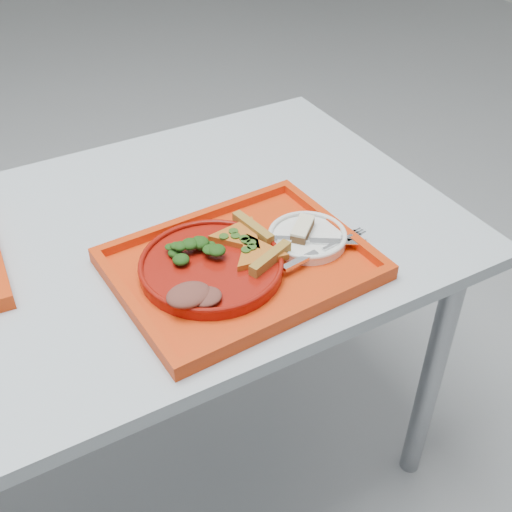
# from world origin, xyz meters

# --- Properties ---
(ground) EXTENTS (10.00, 10.00, 0.00)m
(ground) POSITION_xyz_m (0.00, 0.00, 0.00)
(ground) COLOR #93969B
(ground) RESTS_ON ground
(table) EXTENTS (1.60, 0.80, 0.75)m
(table) POSITION_xyz_m (0.00, 0.00, 0.68)
(table) COLOR #B2BEC8
(table) RESTS_ON ground
(tray_main) EXTENTS (0.47, 0.37, 0.01)m
(tray_main) POSITION_xyz_m (0.30, -0.18, 0.76)
(tray_main) COLOR red
(tray_main) RESTS_ON table
(dinner_plate) EXTENTS (0.26, 0.26, 0.02)m
(dinner_plate) POSITION_xyz_m (0.24, -0.17, 0.77)
(dinner_plate) COLOR maroon
(dinner_plate) RESTS_ON tray_main
(side_plate) EXTENTS (0.15, 0.15, 0.01)m
(side_plate) POSITION_xyz_m (0.44, -0.18, 0.77)
(side_plate) COLOR white
(side_plate) RESTS_ON tray_main
(pizza_slice_a) EXTENTS (0.14, 0.14, 0.02)m
(pizza_slice_a) POSITION_xyz_m (0.32, -0.19, 0.79)
(pizza_slice_a) COLOR gold
(pizza_slice_a) RESTS_ON dinner_plate
(pizza_slice_b) EXTENTS (0.14, 0.12, 0.02)m
(pizza_slice_b) POSITION_xyz_m (0.32, -0.13, 0.79)
(pizza_slice_b) COLOR gold
(pizza_slice_b) RESTS_ON dinner_plate
(salad_heap) EXTENTS (0.08, 0.07, 0.04)m
(salad_heap) POSITION_xyz_m (0.23, -0.13, 0.80)
(salad_heap) COLOR black
(salad_heap) RESTS_ON dinner_plate
(meat_portion) EXTENTS (0.08, 0.06, 0.02)m
(meat_portion) POSITION_xyz_m (0.17, -0.24, 0.79)
(meat_portion) COLOR brown
(meat_portion) RESTS_ON dinner_plate
(dessert_bar) EXTENTS (0.07, 0.07, 0.02)m
(dessert_bar) POSITION_xyz_m (0.44, -0.17, 0.79)
(dessert_bar) COLOR #4D3419
(dessert_bar) RESTS_ON side_plate
(knife) EXTENTS (0.16, 0.11, 0.01)m
(knife) POSITION_xyz_m (0.45, -0.20, 0.78)
(knife) COLOR silver
(knife) RESTS_ON side_plate
(fork) EXTENTS (0.19, 0.05, 0.01)m
(fork) POSITION_xyz_m (0.44, -0.23, 0.78)
(fork) COLOR silver
(fork) RESTS_ON side_plate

